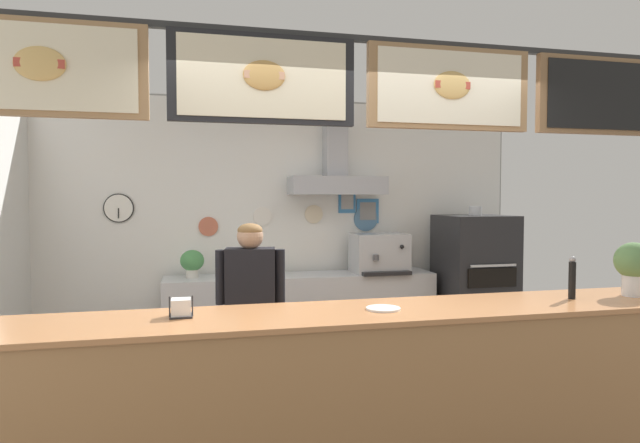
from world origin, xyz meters
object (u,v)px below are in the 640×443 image
(basil_vase, at_px, (634,266))
(napkin_holder, at_px, (181,309))
(shop_worker, at_px, (251,309))
(potted_basil, at_px, (276,263))
(pepper_grinder, at_px, (572,278))
(espresso_machine, at_px, (379,253))
(potted_sage, at_px, (192,262))
(condiment_plate, at_px, (383,308))
(pizza_oven, at_px, (474,284))

(basil_vase, relative_size, napkin_holder, 2.76)
(shop_worker, distance_m, basil_vase, 2.77)
(potted_basil, relative_size, pepper_grinder, 0.79)
(shop_worker, bearing_deg, espresso_machine, -131.03)
(potted_sage, height_order, pepper_grinder, pepper_grinder)
(pepper_grinder, bearing_deg, napkin_holder, 178.88)
(condiment_plate, bearing_deg, espresso_machine, 70.83)
(potted_sage, distance_m, basil_vase, 3.93)
(potted_basil, bearing_deg, shop_worker, -106.61)
(shop_worker, bearing_deg, potted_basil, -98.36)
(pizza_oven, distance_m, pepper_grinder, 2.45)
(potted_basil, xyz_separation_m, condiment_plate, (0.23, -2.67, 0.04))
(pizza_oven, xyz_separation_m, pepper_grinder, (-0.62, -2.33, 0.43))
(potted_basil, relative_size, condiment_plate, 1.08)
(potted_basil, distance_m, basil_vase, 3.34)
(potted_sage, xyz_separation_m, basil_vase, (2.89, -2.65, 0.20))
(pizza_oven, distance_m, potted_sage, 3.06)
(espresso_machine, distance_m, pepper_grinder, 2.61)
(potted_basil, height_order, napkin_holder, napkin_holder)
(shop_worker, xyz_separation_m, basil_vase, (2.44, -1.24, 0.43))
(napkin_holder, bearing_deg, pepper_grinder, -1.12)
(potted_sage, relative_size, napkin_holder, 2.19)
(pizza_oven, bearing_deg, potted_basil, 171.81)
(pizza_oven, xyz_separation_m, condiment_plate, (-1.93, -2.36, 0.30))
(pizza_oven, height_order, condiment_plate, pizza_oven)
(pizza_oven, relative_size, shop_worker, 1.07)
(shop_worker, height_order, basil_vase, shop_worker)
(pizza_oven, distance_m, potted_basil, 2.20)
(shop_worker, height_order, espresso_machine, shop_worker)
(napkin_holder, relative_size, pepper_grinder, 0.47)
(espresso_machine, xyz_separation_m, condiment_plate, (-0.91, -2.61, -0.04))
(shop_worker, xyz_separation_m, condiment_plate, (0.65, -1.27, 0.23))
(espresso_machine, distance_m, potted_basil, 1.15)
(espresso_machine, bearing_deg, pizza_oven, -13.59)
(condiment_plate, bearing_deg, potted_sage, 112.45)
(pizza_oven, height_order, napkin_holder, pizza_oven)
(napkin_holder, xyz_separation_m, pepper_grinder, (2.48, -0.05, 0.09))
(potted_sage, distance_m, napkin_holder, 2.60)
(potted_basil, bearing_deg, potted_sage, -179.93)
(espresso_machine, distance_m, potted_sage, 2.01)
(basil_vase, distance_m, condiment_plate, 1.80)
(condiment_plate, bearing_deg, basil_vase, 0.70)
(espresso_machine, bearing_deg, pepper_grinder, -81.01)
(espresso_machine, height_order, pepper_grinder, pepper_grinder)
(potted_basil, xyz_separation_m, basil_vase, (2.02, -2.65, 0.24))
(pizza_oven, bearing_deg, napkin_holder, -143.55)
(potted_sage, bearing_deg, pizza_oven, -5.84)
(condiment_plate, bearing_deg, pepper_grinder, 1.24)
(napkin_holder, bearing_deg, basil_vase, -1.07)
(basil_vase, bearing_deg, pizza_oven, 86.47)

